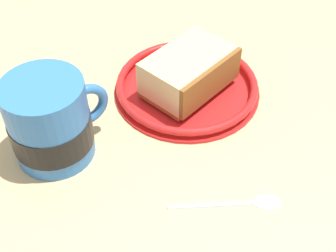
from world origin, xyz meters
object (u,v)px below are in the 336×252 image
at_px(small_plate, 187,86).
at_px(cake_slice, 189,72).
at_px(tea_mug, 51,122).
at_px(teaspoon, 249,201).

bearing_deg(small_plate, cake_slice, 45.55).
height_order(cake_slice, tea_mug, tea_mug).
bearing_deg(cake_slice, small_plate, -134.45).
relative_size(tea_mug, teaspoon, 0.91).
distance_m(tea_mug, teaspoon, 0.23).
xyz_separation_m(cake_slice, teaspoon, (0.18, 0.05, -0.03)).
bearing_deg(tea_mug, cake_slice, 121.51).
bearing_deg(small_plate, teaspoon, 16.52).
bearing_deg(cake_slice, tea_mug, -58.49).
distance_m(cake_slice, teaspoon, 0.19).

